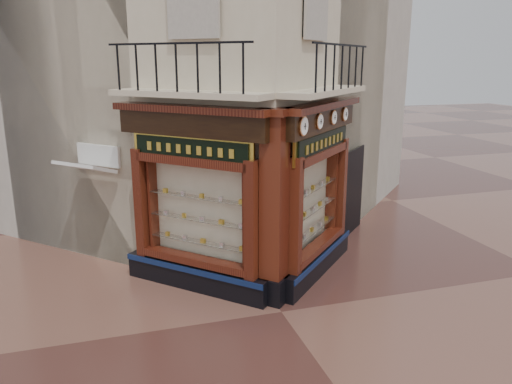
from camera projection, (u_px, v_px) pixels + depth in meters
name	position (u px, v px, depth m)	size (l,w,h in m)	color
ground	(281.00, 312.00, 9.91)	(80.00, 80.00, 0.00)	#492822
main_building	(211.00, 18.00, 14.07)	(8.00, 8.00, 12.00)	beige
neighbour_left	(118.00, 39.00, 15.80)	(8.00, 8.00, 11.00)	#BBB3A3
neighbour_right	(267.00, 41.00, 17.18)	(8.00, 8.00, 11.00)	#BBB3A3
shopfront_left	(194.00, 201.00, 10.46)	(2.86, 2.86, 3.98)	black
shopfront_right	(318.00, 191.00, 11.25)	(2.86, 2.86, 3.98)	black
corner_pilaster	(274.00, 211.00, 9.88)	(0.85, 0.85, 3.98)	black
balcony	(260.00, 92.00, 10.21)	(5.94, 2.97, 1.03)	beige
clock_a	(303.00, 126.00, 9.57)	(0.31, 0.31, 0.39)	#C47A41
clock_b	(319.00, 122.00, 10.29)	(0.27, 0.27, 0.34)	#C47A41
clock_c	(333.00, 117.00, 11.02)	(0.27, 0.27, 0.33)	#C47A41
clock_d	(345.00, 114.00, 11.68)	(0.27, 0.27, 0.33)	#C47A41
awning	(94.00, 267.00, 12.04)	(1.29, 0.78, 0.08)	silver
signboard_left	(190.00, 149.00, 10.11)	(2.11, 2.11, 0.57)	gold
signboard_right	(323.00, 142.00, 10.93)	(2.20, 2.20, 0.59)	gold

